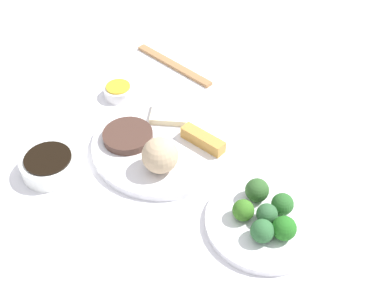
% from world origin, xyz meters
% --- Properties ---
extents(tabletop, '(2.20, 2.20, 0.02)m').
position_xyz_m(tabletop, '(0.00, 0.00, 0.01)').
color(tabletop, white).
rests_on(tabletop, ground).
extents(main_plate, '(0.29, 0.29, 0.02)m').
position_xyz_m(main_plate, '(0.01, -0.00, 0.03)').
color(main_plate, white).
rests_on(main_plate, tabletop).
extents(rice_scoop, '(0.07, 0.07, 0.07)m').
position_xyz_m(rice_scoop, '(-0.07, 0.00, 0.07)').
color(rice_scoop, tan).
rests_on(rice_scoop, main_plate).
extents(spring_roll, '(0.08, 0.09, 0.03)m').
position_xyz_m(spring_roll, '(0.00, -0.08, 0.05)').
color(spring_roll, gold).
rests_on(spring_roll, main_plate).
extents(crab_rangoon_wonton, '(0.07, 0.08, 0.01)m').
position_xyz_m(crab_rangoon_wonton, '(0.08, -0.01, 0.04)').
color(crab_rangoon_wonton, beige).
rests_on(crab_rangoon_wonton, main_plate).
extents(stir_fry_heap, '(0.10, 0.10, 0.02)m').
position_xyz_m(stir_fry_heap, '(0.01, 0.07, 0.04)').
color(stir_fry_heap, '#482F26').
rests_on(stir_fry_heap, main_plate).
extents(broccoli_plate, '(0.21, 0.21, 0.01)m').
position_xyz_m(broccoli_plate, '(-0.18, -0.19, 0.03)').
color(broccoli_plate, white).
rests_on(broccoli_plate, tabletop).
extents(broccoli_floret_0, '(0.04, 0.04, 0.04)m').
position_xyz_m(broccoli_floret_0, '(-0.19, -0.19, 0.05)').
color(broccoli_floret_0, '#316036').
rests_on(broccoli_floret_0, broccoli_plate).
extents(broccoli_floret_1, '(0.04, 0.04, 0.04)m').
position_xyz_m(broccoli_floret_1, '(-0.13, -0.18, 0.06)').
color(broccoli_floret_1, '#315C28').
rests_on(broccoli_floret_1, broccoli_plate).
extents(broccoli_floret_2, '(0.04, 0.04, 0.04)m').
position_xyz_m(broccoli_floret_2, '(-0.22, -0.22, 0.06)').
color(broccoli_floret_2, '#246D1F').
rests_on(broccoli_floret_2, broccoli_plate).
extents(broccoli_floret_3, '(0.04, 0.04, 0.04)m').
position_xyz_m(broccoli_floret_3, '(-0.22, -0.18, 0.05)').
color(broccoli_floret_3, '#2F6635').
rests_on(broccoli_floret_3, broccoli_plate).
extents(broccoli_floret_4, '(0.04, 0.04, 0.04)m').
position_xyz_m(broccoli_floret_4, '(-0.16, -0.22, 0.05)').
color(broccoli_floret_4, '#296126').
rests_on(broccoli_floret_4, broccoli_plate).
extents(broccoli_floret_5, '(0.04, 0.04, 0.04)m').
position_xyz_m(broccoli_floret_5, '(-0.18, -0.15, 0.05)').
color(broccoli_floret_5, '#387320').
rests_on(broccoli_floret_5, broccoli_plate).
extents(soy_sauce_bowl, '(0.11, 0.11, 0.04)m').
position_xyz_m(soy_sauce_bowl, '(-0.07, 0.21, 0.04)').
color(soy_sauce_bowl, white).
rests_on(soy_sauce_bowl, tabletop).
extents(soy_sauce_bowl_liquid, '(0.09, 0.09, 0.00)m').
position_xyz_m(soy_sauce_bowl_liquid, '(-0.07, 0.21, 0.06)').
color(soy_sauce_bowl_liquid, black).
rests_on(soy_sauce_bowl_liquid, soy_sauce_bowl).
extents(sauce_ramekin_hot_mustard, '(0.07, 0.07, 0.02)m').
position_xyz_m(sauce_ramekin_hot_mustard, '(0.17, 0.12, 0.03)').
color(sauce_ramekin_hot_mustard, white).
rests_on(sauce_ramekin_hot_mustard, tabletop).
extents(sauce_ramekin_hot_mustard_liquid, '(0.05, 0.05, 0.00)m').
position_xyz_m(sauce_ramekin_hot_mustard_liquid, '(0.17, 0.12, 0.05)').
color(sauce_ramekin_hot_mustard_liquid, yellow).
rests_on(sauce_ramekin_hot_mustard_liquid, sauce_ramekin_hot_mustard).
extents(chopsticks_pair, '(0.17, 0.19, 0.01)m').
position_xyz_m(chopsticks_pair, '(0.29, -0.00, 0.02)').
color(chopsticks_pair, '#A47548').
rests_on(chopsticks_pair, tabletop).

